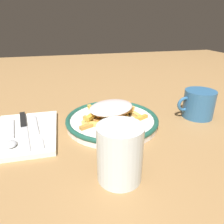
{
  "coord_description": "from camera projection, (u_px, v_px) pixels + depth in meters",
  "views": [
    {
      "loc": [
        0.13,
        0.5,
        0.27
      ],
      "look_at": [
        0.0,
        0.0,
        0.04
      ],
      "focal_mm": 33.46,
      "sensor_mm": 36.0,
      "label": 1
    }
  ],
  "objects": [
    {
      "name": "napkin",
      "position": [
        25.0,
        133.0,
        0.52
      ],
      "size": [
        0.16,
        0.22,
        0.01
      ],
      "primitive_type": "cube",
      "rotation": [
        0.0,
        0.0,
        -0.02
      ],
      "color": "white",
      "rests_on": "ground_plane"
    },
    {
      "name": "fork",
      "position": [
        36.0,
        131.0,
        0.52
      ],
      "size": [
        0.04,
        0.18,
        0.01
      ],
      "color": "silver",
      "rests_on": "napkin"
    },
    {
      "name": "knife",
      "position": [
        24.0,
        126.0,
        0.54
      ],
      "size": [
        0.05,
        0.21,
        0.01
      ],
      "color": "black",
      "rests_on": "napkin"
    },
    {
      "name": "plate",
      "position": [
        112.0,
        120.0,
        0.57
      ],
      "size": [
        0.25,
        0.25,
        0.02
      ],
      "color": "white",
      "rests_on": "ground_plane"
    },
    {
      "name": "coffee_mug",
      "position": [
        198.0,
        104.0,
        0.61
      ],
      "size": [
        0.11,
        0.09,
        0.08
      ],
      "color": "#2E608E",
      "rests_on": "ground_plane"
    },
    {
      "name": "ground_plane",
      "position": [
        112.0,
        125.0,
        0.58
      ],
      "size": [
        2.6,
        2.6,
        0.0
      ],
      "primitive_type": "plane",
      "color": "#9B7244"
    },
    {
      "name": "spoon",
      "position": [
        12.0,
        137.0,
        0.48
      ],
      "size": [
        0.04,
        0.15,
        0.01
      ],
      "color": "silver",
      "rests_on": "napkin"
    },
    {
      "name": "water_glass",
      "position": [
        120.0,
        153.0,
        0.36
      ],
      "size": [
        0.08,
        0.08,
        0.11
      ],
      "primitive_type": "cylinder",
      "color": "silver",
      "rests_on": "ground_plane"
    },
    {
      "name": "fries_heap",
      "position": [
        111.0,
        110.0,
        0.57
      ],
      "size": [
        0.19,
        0.17,
        0.04
      ],
      "color": "gold",
      "rests_on": "plate"
    }
  ]
}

